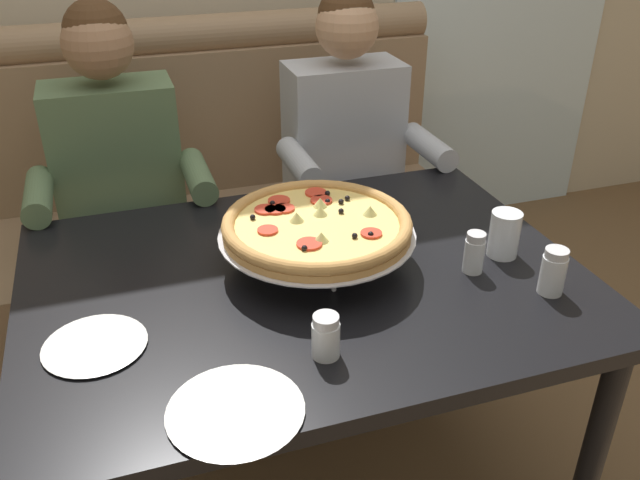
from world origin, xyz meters
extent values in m
cube|color=#937556|center=(0.00, 0.83, 0.23)|extent=(1.75, 0.60, 0.46)
cube|color=#937556|center=(0.00, 1.22, 0.69)|extent=(1.75, 0.18, 0.65)
cylinder|color=#937556|center=(0.00, 1.22, 1.06)|extent=(1.75, 0.14, 0.14)
cube|color=black|center=(0.00, 0.00, 0.71)|extent=(1.34, 0.99, 0.04)
cylinder|color=black|center=(0.60, -0.42, 0.35)|extent=(0.06, 0.06, 0.69)
cylinder|color=black|center=(-0.60, 0.42, 0.35)|extent=(0.06, 0.06, 0.69)
cylinder|color=black|center=(0.60, 0.42, 0.35)|extent=(0.06, 0.06, 0.69)
cube|color=#2D3342|center=(-0.39, 0.58, 0.54)|extent=(0.34, 0.40, 0.15)
cylinder|color=#2D3342|center=(-0.49, 0.33, 0.23)|extent=(0.11, 0.11, 0.46)
cylinder|color=#2D3342|center=(-0.29, 0.33, 0.23)|extent=(0.11, 0.11, 0.46)
cube|color=#56704C|center=(-0.39, 0.80, 0.74)|extent=(0.40, 0.22, 0.56)
cylinder|color=#56704C|center=(-0.62, 0.58, 0.77)|extent=(0.08, 0.28, 0.08)
cylinder|color=#56704C|center=(-0.16, 0.58, 0.77)|extent=(0.08, 0.28, 0.08)
sphere|color=#997051|center=(-0.39, 0.78, 1.15)|extent=(0.21, 0.21, 0.21)
sphere|color=#472D19|center=(-0.39, 0.79, 1.18)|extent=(0.19, 0.19, 0.19)
cube|color=#2D3342|center=(0.39, 0.58, 0.54)|extent=(0.34, 0.40, 0.15)
cylinder|color=#2D3342|center=(0.29, 0.33, 0.23)|extent=(0.11, 0.11, 0.46)
cylinder|color=#2D3342|center=(0.49, 0.33, 0.23)|extent=(0.11, 0.11, 0.46)
cube|color=#B2B7C1|center=(0.39, 0.80, 0.74)|extent=(0.40, 0.22, 0.56)
cylinder|color=#B2B7C1|center=(0.16, 0.58, 0.77)|extent=(0.08, 0.28, 0.08)
cylinder|color=#B2B7C1|center=(0.62, 0.58, 0.77)|extent=(0.08, 0.28, 0.08)
sphere|color=tan|center=(0.39, 0.78, 1.15)|extent=(0.21, 0.21, 0.21)
sphere|color=#472D19|center=(0.39, 0.79, 1.18)|extent=(0.19, 0.19, 0.19)
cylinder|color=silver|center=(0.04, -0.09, 0.77)|extent=(0.01, 0.01, 0.08)
cylinder|color=silver|center=(-0.06, 0.10, 0.77)|extent=(0.01, 0.01, 0.08)
cylinder|color=silver|center=(0.15, 0.10, 0.77)|extent=(0.01, 0.01, 0.08)
torus|color=silver|center=(0.04, 0.04, 0.81)|extent=(0.26, 0.26, 0.01)
cylinder|color=silver|center=(0.04, 0.04, 0.82)|extent=(0.48, 0.48, 0.00)
cylinder|color=tan|center=(0.04, 0.04, 0.83)|extent=(0.46, 0.46, 0.02)
torus|color=tan|center=(0.04, 0.04, 0.85)|extent=(0.46, 0.46, 0.03)
cylinder|color=#EFCC6B|center=(0.04, 0.04, 0.84)|extent=(0.40, 0.40, 0.01)
cylinder|color=red|center=(-0.01, 0.13, 0.85)|extent=(0.05, 0.05, 0.01)
cylinder|color=red|center=(-0.06, 0.14, 0.85)|extent=(0.06, 0.06, 0.01)
cylinder|color=red|center=(-0.01, -0.06, 0.85)|extent=(0.06, 0.06, 0.01)
cylinder|color=red|center=(-0.03, 0.13, 0.85)|extent=(0.05, 0.05, 0.01)
cylinder|color=red|center=(0.15, -0.06, 0.85)|extent=(0.05, 0.05, 0.01)
cylinder|color=red|center=(-0.01, 0.18, 0.85)|extent=(0.06, 0.06, 0.01)
cylinder|color=red|center=(0.09, 0.15, 0.85)|extent=(0.06, 0.06, 0.01)
cylinder|color=red|center=(-0.08, 0.03, 0.85)|extent=(0.05, 0.05, 0.01)
cylinder|color=red|center=(0.09, 0.20, 0.85)|extent=(0.06, 0.06, 0.01)
sphere|color=black|center=(0.14, -0.07, 0.85)|extent=(0.01, 0.01, 0.01)
sphere|color=black|center=(0.10, -0.06, 0.85)|extent=(0.01, 0.01, 0.01)
sphere|color=black|center=(0.10, 0.13, 0.85)|extent=(0.01, 0.01, 0.01)
sphere|color=black|center=(0.12, 0.07, 0.85)|extent=(0.01, 0.01, 0.01)
sphere|color=black|center=(-0.10, 0.10, 0.85)|extent=(0.01, 0.01, 0.01)
sphere|color=black|center=(-0.02, -0.08, 0.85)|extent=(0.01, 0.01, 0.01)
sphere|color=black|center=(-0.03, 0.16, 0.85)|extent=(0.01, 0.01, 0.01)
sphere|color=black|center=(0.12, 0.18, 0.85)|extent=(0.01, 0.01, 0.01)
sphere|color=black|center=(0.13, 0.12, 0.85)|extent=(0.01, 0.01, 0.01)
sphere|color=black|center=(0.16, 0.13, 0.85)|extent=(0.01, 0.01, 0.01)
cone|color=#CCC675|center=(0.07, 0.07, 0.86)|extent=(0.04, 0.04, 0.02)
cone|color=#CCC675|center=(0.00, 0.06, 0.86)|extent=(0.04, 0.04, 0.02)
cone|color=#CCC675|center=(0.18, 0.04, 0.86)|extent=(0.04, 0.04, 0.02)
cone|color=#CCC675|center=(0.03, -0.05, 0.86)|extent=(0.04, 0.04, 0.02)
cone|color=#CCC675|center=(0.08, 0.12, 0.86)|extent=(0.04, 0.04, 0.02)
cylinder|color=white|center=(0.52, -0.25, 0.78)|extent=(0.06, 0.06, 0.09)
cylinder|color=#4C6633|center=(0.52, -0.25, 0.76)|extent=(0.05, 0.05, 0.06)
cylinder|color=silver|center=(0.52, -0.25, 0.84)|extent=(0.05, 0.05, 0.02)
cylinder|color=white|center=(-0.05, -0.31, 0.77)|extent=(0.06, 0.06, 0.08)
cylinder|color=#A82D19|center=(-0.05, -0.31, 0.76)|extent=(0.05, 0.05, 0.05)
cylinder|color=silver|center=(-0.05, -0.31, 0.82)|extent=(0.05, 0.05, 0.02)
cylinder|color=white|center=(0.40, -0.11, 0.77)|extent=(0.05, 0.05, 0.08)
cylinder|color=silver|center=(0.40, -0.11, 0.75)|extent=(0.04, 0.04, 0.04)
cylinder|color=silver|center=(0.40, -0.11, 0.83)|extent=(0.05, 0.05, 0.02)
cylinder|color=white|center=(-0.26, -0.41, 0.74)|extent=(0.18, 0.18, 0.01)
cone|color=white|center=(-0.26, -0.41, 0.74)|extent=(0.25, 0.25, 0.01)
cylinder|color=white|center=(-0.49, -0.13, 0.74)|extent=(0.15, 0.15, 0.01)
cone|color=white|center=(-0.49, -0.13, 0.74)|extent=(0.21, 0.21, 0.01)
cylinder|color=silver|center=(0.51, -0.07, 0.79)|extent=(0.08, 0.08, 0.12)
cylinder|color=gold|center=(0.51, -0.07, 0.76)|extent=(0.07, 0.07, 0.06)
cylinder|color=black|center=(1.59, 2.24, 0.22)|extent=(0.02, 0.02, 0.44)
cylinder|color=black|center=(1.39, 2.07, 0.22)|extent=(0.02, 0.02, 0.44)
cylinder|color=black|center=(1.76, 2.03, 0.22)|extent=(0.02, 0.02, 0.44)
cylinder|color=black|center=(1.55, 1.87, 0.22)|extent=(0.02, 0.02, 0.44)
cylinder|color=black|center=(1.57, 2.05, 0.45)|extent=(0.40, 0.40, 0.02)
cube|color=black|center=(1.67, 1.93, 0.65)|extent=(0.26, 0.22, 0.42)
camera|label=1|loc=(-0.39, -1.31, 1.59)|focal=37.19mm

